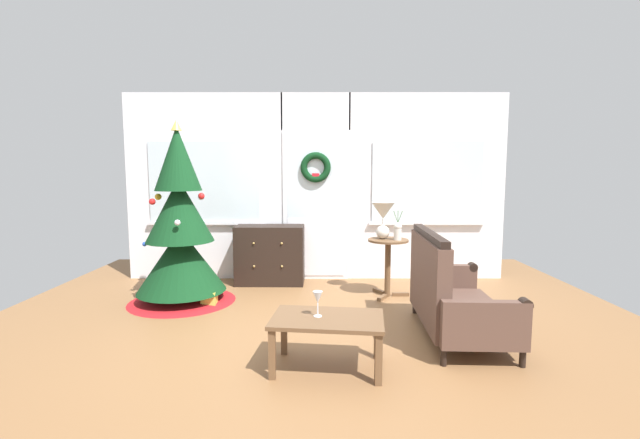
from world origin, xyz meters
The scene contains 11 objects.
ground_plane centered at (0.00, 0.00, 0.00)m, with size 6.76×6.76×0.00m, color brown.
back_wall_with_door centered at (0.00, 2.08, 1.28)m, with size 5.20×0.19×2.55m.
christmas_tree centered at (-1.53, 0.98, 0.76)m, with size 1.21×1.21×2.06m.
dresser_cabinet centered at (-0.61, 1.79, 0.39)m, with size 0.90×0.45×0.78m.
settee_sofa centered at (1.23, -0.07, 0.38)m, with size 0.77×1.40×0.96m.
side_table centered at (0.87, 1.19, 0.49)m, with size 0.50×0.48×0.69m.
table_lamp centered at (0.81, 1.23, 0.98)m, with size 0.28×0.28×0.44m.
flower_vase centered at (0.97, 1.13, 0.81)m, with size 0.11×0.10×0.35m.
coffee_table centered at (0.12, -0.73, 0.34)m, with size 0.89×0.61×0.40m.
wine_glass centered at (0.04, -0.72, 0.54)m, with size 0.08×0.08×0.20m.
gift_box centered at (-1.18, 0.81, 0.08)m, with size 0.16×0.14×0.16m, color #D8C64C.
Camera 1 is at (0.06, -3.89, 1.49)m, focal length 24.29 mm.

